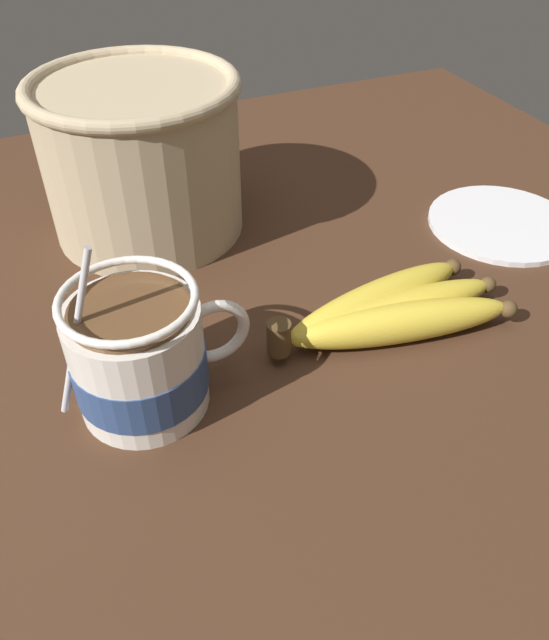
# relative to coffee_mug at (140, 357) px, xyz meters

# --- Properties ---
(table) EXTENTS (1.13, 1.13, 0.03)m
(table) POSITION_rel_coffee_mug_xyz_m (0.09, -0.02, -0.06)
(table) COLOR #422819
(table) RESTS_ON ground
(coffee_mug) EXTENTS (0.15, 0.10, 0.15)m
(coffee_mug) POSITION_rel_coffee_mug_xyz_m (0.00, 0.00, 0.00)
(coffee_mug) COLOR white
(coffee_mug) RESTS_ON table
(banana_bunch) EXTENTS (0.23, 0.11, 0.04)m
(banana_bunch) POSITION_rel_coffee_mug_xyz_m (0.22, -0.00, -0.03)
(banana_bunch) COLOR #4C381E
(banana_bunch) RESTS_ON table
(woven_basket) EXTENTS (0.21, 0.21, 0.16)m
(woven_basket) POSITION_rel_coffee_mug_xyz_m (0.07, 0.25, 0.04)
(woven_basket) COLOR tan
(woven_basket) RESTS_ON table
(small_plate) EXTENTS (0.16, 0.16, 0.01)m
(small_plate) POSITION_rel_coffee_mug_xyz_m (0.42, 0.10, -0.04)
(small_plate) COLOR white
(small_plate) RESTS_ON table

